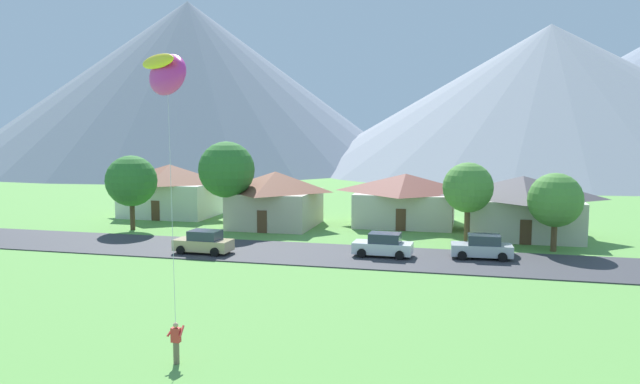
# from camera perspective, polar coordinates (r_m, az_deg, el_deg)

# --- Properties ---
(road_strip) EXTENTS (160.00, 7.80, 0.08)m
(road_strip) POSITION_cam_1_polar(r_m,az_deg,el_deg) (43.97, 5.67, -6.09)
(road_strip) COLOR #38383D
(road_strip) RESTS_ON ground
(mountain_east_ridge) EXTENTS (107.76, 107.76, 39.54)m
(mountain_east_ridge) POSITION_cam_1_polar(r_m,az_deg,el_deg) (155.61, -12.11, 9.85)
(mountain_east_ridge) COLOR slate
(mountain_east_ridge) RESTS_ON ground
(mountain_far_west_ridge) EXTENTS (109.32, 109.32, 31.44)m
(mountain_far_west_ridge) POSITION_cam_1_polar(r_m,az_deg,el_deg) (144.50, 20.56, 8.29)
(mountain_far_west_ridge) COLOR #8E939E
(mountain_far_west_ridge) RESTS_ON ground
(house_leftmost) EXTENTS (7.92, 8.44, 5.15)m
(house_leftmost) POSITION_cam_1_polar(r_m,az_deg,el_deg) (57.38, -4.16, -0.55)
(house_leftmost) COLOR beige
(house_leftmost) RESTS_ON ground
(house_left_center) EXTENTS (9.92, 8.58, 5.16)m
(house_left_center) POSITION_cam_1_polar(r_m,az_deg,el_deg) (54.72, 18.36, -1.17)
(house_left_center) COLOR beige
(house_left_center) RESTS_ON ground
(house_right_center) EXTENTS (9.78, 6.84, 5.41)m
(house_right_center) POSITION_cam_1_polar(r_m,az_deg,el_deg) (65.43, -13.80, 0.23)
(house_right_center) COLOR silver
(house_right_center) RESTS_ON ground
(house_rightmost) EXTENTS (9.72, 8.32, 4.87)m
(house_rightmost) POSITION_cam_1_polar(r_m,az_deg,el_deg) (58.76, 7.98, -0.58)
(house_rightmost) COLOR beige
(house_rightmost) RESTS_ON ground
(tree_near_left) EXTENTS (4.59, 4.59, 6.75)m
(tree_near_left) POSITION_cam_1_polar(r_m,az_deg,el_deg) (57.43, -17.19, 0.98)
(tree_near_left) COLOR #4C3823
(tree_near_left) RESTS_ON ground
(tree_left_of_center) EXTENTS (3.95, 3.95, 6.54)m
(tree_left_of_center) POSITION_cam_1_polar(r_m,az_deg,el_deg) (49.31, 13.64, 0.38)
(tree_left_of_center) COLOR brown
(tree_left_of_center) RESTS_ON ground
(tree_center) EXTENTS (4.04, 4.04, 5.91)m
(tree_center) POSITION_cam_1_polar(r_m,az_deg,el_deg) (48.69, 21.10, -0.72)
(tree_center) COLOR brown
(tree_center) RESTS_ON ground
(tree_right_of_center) EXTENTS (5.04, 5.04, 8.01)m
(tree_right_of_center) POSITION_cam_1_polar(r_m,az_deg,el_deg) (55.23, -8.71, 2.06)
(tree_right_of_center) COLOR brown
(tree_right_of_center) RESTS_ON ground
(parked_car_silver_west_end) EXTENTS (4.28, 2.23, 1.68)m
(parked_car_silver_west_end) POSITION_cam_1_polar(r_m,az_deg,el_deg) (44.65, 14.89, -5.00)
(parked_car_silver_west_end) COLOR #B7BCC1
(parked_car_silver_west_end) RESTS_ON road_strip
(parked_car_tan_mid_west) EXTENTS (4.26, 2.20, 1.68)m
(parked_car_tan_mid_west) POSITION_cam_1_polar(r_m,az_deg,el_deg) (45.72, -10.79, -4.64)
(parked_car_tan_mid_west) COLOR tan
(parked_car_tan_mid_west) RESTS_ON road_strip
(parked_car_white_mid_east) EXTENTS (4.25, 2.18, 1.68)m
(parked_car_white_mid_east) POSITION_cam_1_polar(r_m,az_deg,el_deg) (44.07, 5.93, -4.97)
(parked_car_white_mid_east) COLOR white
(parked_car_white_mid_east) RESTS_ON road_strip
(kite_flyer_with_kite) EXTENTS (4.31, 5.97, 12.67)m
(kite_flyer_with_kite) POSITION_cam_1_polar(r_m,az_deg,el_deg) (28.77, -14.13, 10.31)
(kite_flyer_with_kite) COLOR #70604C
(kite_flyer_with_kite) RESTS_ON ground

